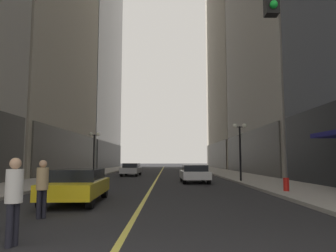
{
  "coord_description": "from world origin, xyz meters",
  "views": [
    {
      "loc": [
        1.0,
        -3.43,
        1.71
      ],
      "look_at": [
        0.91,
        28.84,
        5.14
      ],
      "focal_mm": 33.78,
      "sensor_mm": 36.0,
      "label": 1
    }
  ],
  "objects_px": {
    "car_silver": "(132,169)",
    "street_lamp_right_mid": "(241,139)",
    "car_yellow": "(79,184)",
    "car_white": "(195,173)",
    "pedestrian_in_tan_trench": "(43,184)",
    "street_lamp_left_far": "(95,144)",
    "fire_hydrant_right": "(287,186)",
    "pedestrian_in_white_shirt": "(15,194)"
  },
  "relations": [
    {
      "from": "car_yellow",
      "to": "street_lamp_left_far",
      "type": "bearing_deg",
      "value": 101.4
    },
    {
      "from": "car_white",
      "to": "pedestrian_in_white_shirt",
      "type": "distance_m",
      "value": 17.93
    },
    {
      "from": "pedestrian_in_tan_trench",
      "to": "street_lamp_left_far",
      "type": "height_order",
      "value": "street_lamp_left_far"
    },
    {
      "from": "car_silver",
      "to": "fire_hydrant_right",
      "type": "xyz_separation_m",
      "value": [
        9.78,
        -17.62,
        -0.32
      ]
    },
    {
      "from": "pedestrian_in_tan_trench",
      "to": "street_lamp_left_far",
      "type": "distance_m",
      "value": 22.61
    },
    {
      "from": "car_white",
      "to": "car_silver",
      "type": "relative_size",
      "value": 0.94
    },
    {
      "from": "street_lamp_left_far",
      "to": "fire_hydrant_right",
      "type": "bearing_deg",
      "value": -49.6
    },
    {
      "from": "pedestrian_in_white_shirt",
      "to": "car_yellow",
      "type": "bearing_deg",
      "value": 94.74
    },
    {
      "from": "pedestrian_in_tan_trench",
      "to": "street_lamp_right_mid",
      "type": "distance_m",
      "value": 17.07
    },
    {
      "from": "street_lamp_left_far",
      "to": "street_lamp_right_mid",
      "type": "distance_m",
      "value": 15.05
    },
    {
      "from": "car_yellow",
      "to": "fire_hydrant_right",
      "type": "height_order",
      "value": "car_yellow"
    },
    {
      "from": "pedestrian_in_white_shirt",
      "to": "street_lamp_left_far",
      "type": "relative_size",
      "value": 0.39
    },
    {
      "from": "car_silver",
      "to": "car_white",
      "type": "bearing_deg",
      "value": -59.61
    },
    {
      "from": "car_white",
      "to": "street_lamp_left_far",
      "type": "distance_m",
      "value": 12.55
    },
    {
      "from": "car_silver",
      "to": "street_lamp_left_far",
      "type": "relative_size",
      "value": 1.01
    },
    {
      "from": "street_lamp_right_mid",
      "to": "street_lamp_left_far",
      "type": "bearing_deg",
      "value": 148.24
    },
    {
      "from": "car_yellow",
      "to": "pedestrian_in_tan_trench",
      "type": "distance_m",
      "value": 3.43
    },
    {
      "from": "car_white",
      "to": "fire_hydrant_right",
      "type": "height_order",
      "value": "car_white"
    },
    {
      "from": "street_lamp_right_mid",
      "to": "pedestrian_in_tan_trench",
      "type": "bearing_deg",
      "value": -122.53
    },
    {
      "from": "car_white",
      "to": "street_lamp_left_far",
      "type": "height_order",
      "value": "street_lamp_left_far"
    },
    {
      "from": "pedestrian_in_tan_trench",
      "to": "street_lamp_left_far",
      "type": "xyz_separation_m",
      "value": [
        -3.7,
        22.19,
        2.27
      ]
    },
    {
      "from": "car_silver",
      "to": "street_lamp_left_far",
      "type": "bearing_deg",
      "value": -150.53
    },
    {
      "from": "street_lamp_right_mid",
      "to": "fire_hydrant_right",
      "type": "xyz_separation_m",
      "value": [
        0.5,
        -7.7,
        -2.86
      ]
    },
    {
      "from": "car_white",
      "to": "pedestrian_in_tan_trench",
      "type": "height_order",
      "value": "pedestrian_in_tan_trench"
    },
    {
      "from": "pedestrian_in_tan_trench",
      "to": "fire_hydrant_right",
      "type": "relative_size",
      "value": 2.12
    },
    {
      "from": "pedestrian_in_white_shirt",
      "to": "street_lamp_right_mid",
      "type": "distance_m",
      "value": 19.35
    },
    {
      "from": "pedestrian_in_white_shirt",
      "to": "street_lamp_right_mid",
      "type": "bearing_deg",
      "value": 63.79
    },
    {
      "from": "pedestrian_in_tan_trench",
      "to": "car_white",
      "type": "bearing_deg",
      "value": 68.32
    },
    {
      "from": "car_yellow",
      "to": "pedestrian_in_tan_trench",
      "type": "height_order",
      "value": "pedestrian_in_tan_trench"
    },
    {
      "from": "car_silver",
      "to": "car_yellow",
      "type": "bearing_deg",
      "value": -89.27
    },
    {
      "from": "car_white",
      "to": "car_silver",
      "type": "distance_m",
      "value": 11.54
    },
    {
      "from": "pedestrian_in_white_shirt",
      "to": "fire_hydrant_right",
      "type": "relative_size",
      "value": 2.18
    },
    {
      "from": "car_white",
      "to": "pedestrian_in_tan_trench",
      "type": "relative_size",
      "value": 2.47
    },
    {
      "from": "pedestrian_in_white_shirt",
      "to": "pedestrian_in_tan_trench",
      "type": "bearing_deg",
      "value": 101.63
    },
    {
      "from": "car_yellow",
      "to": "car_white",
      "type": "height_order",
      "value": "same"
    },
    {
      "from": "car_yellow",
      "to": "car_white",
      "type": "relative_size",
      "value": 1.13
    },
    {
      "from": "pedestrian_in_white_shirt",
      "to": "pedestrian_in_tan_trench",
      "type": "height_order",
      "value": "pedestrian_in_white_shirt"
    },
    {
      "from": "pedestrian_in_white_shirt",
      "to": "street_lamp_right_mid",
      "type": "height_order",
      "value": "street_lamp_right_mid"
    },
    {
      "from": "pedestrian_in_white_shirt",
      "to": "pedestrian_in_tan_trench",
      "type": "xyz_separation_m",
      "value": [
        -0.61,
        2.97,
        -0.03
      ]
    },
    {
      "from": "car_white",
      "to": "street_lamp_right_mid",
      "type": "distance_m",
      "value": 4.28
    },
    {
      "from": "car_white",
      "to": "car_silver",
      "type": "xyz_separation_m",
      "value": [
        -5.84,
        9.95,
        -0.0
      ]
    },
    {
      "from": "car_silver",
      "to": "street_lamp_right_mid",
      "type": "distance_m",
      "value": 13.82
    }
  ]
}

